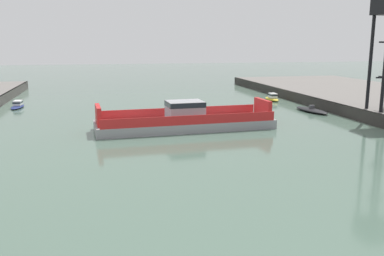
{
  "coord_description": "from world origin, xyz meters",
  "views": [
    {
      "loc": [
        -8.98,
        -12.62,
        10.48
      ],
      "look_at": [
        0.0,
        27.77,
        2.0
      ],
      "focal_mm": 39.13,
      "sensor_mm": 36.0,
      "label": 1
    }
  ],
  "objects_px": {
    "moored_boat_near_right": "(18,105)",
    "moored_boat_upstream_a": "(312,110)",
    "chain_ferry": "(185,120)",
    "moored_boat_far_right": "(272,98)"
  },
  "relations": [
    {
      "from": "moored_boat_near_right",
      "to": "moored_boat_upstream_a",
      "type": "bearing_deg",
      "value": -17.77
    },
    {
      "from": "moored_boat_near_right",
      "to": "moored_boat_upstream_a",
      "type": "distance_m",
      "value": 47.13
    },
    {
      "from": "moored_boat_upstream_a",
      "to": "moored_boat_near_right",
      "type": "bearing_deg",
      "value": 162.23
    },
    {
      "from": "moored_boat_far_right",
      "to": "moored_boat_upstream_a",
      "type": "distance_m",
      "value": 13.34
    },
    {
      "from": "moored_boat_near_right",
      "to": "moored_boat_far_right",
      "type": "xyz_separation_m",
      "value": [
        44.09,
        -1.07,
        0.09
      ]
    },
    {
      "from": "moored_boat_upstream_a",
      "to": "moored_boat_far_right",
      "type": "bearing_deg",
      "value": 93.4
    },
    {
      "from": "moored_boat_near_right",
      "to": "moored_boat_upstream_a",
      "type": "relative_size",
      "value": 0.74
    },
    {
      "from": "moored_boat_upstream_a",
      "to": "chain_ferry",
      "type": "bearing_deg",
      "value": -159.09
    },
    {
      "from": "chain_ferry",
      "to": "moored_boat_far_right",
      "type": "height_order",
      "value": "chain_ferry"
    },
    {
      "from": "moored_boat_far_right",
      "to": "moored_boat_upstream_a",
      "type": "height_order",
      "value": "moored_boat_far_right"
    }
  ]
}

